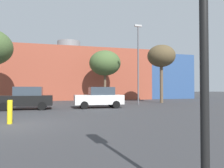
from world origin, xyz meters
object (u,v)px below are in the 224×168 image
at_px(parked_car_2, 26,98).
at_px(bollard_yellow_0, 10,112).
at_px(bare_tree_0, 105,63).
at_px(street_lamp, 138,60).
at_px(bare_tree_2, 161,57).
at_px(parked_car_3, 99,97).

height_order(parked_car_2, bollard_yellow_0, parked_car_2).
bearing_deg(bare_tree_0, street_lamp, -68.04).
height_order(parked_car_2, bare_tree_2, bare_tree_2).
xyz_separation_m(bare_tree_0, street_lamp, (2.39, -5.94, -0.24)).
distance_m(parked_car_2, bollard_yellow_0, 7.32).
bearing_deg(street_lamp, bollard_yellow_0, -136.87).
xyz_separation_m(parked_car_2, parked_car_3, (6.16, -0.00, -0.00)).
bearing_deg(bollard_yellow_0, parked_car_2, 92.33).
relative_size(bare_tree_0, street_lamp, 0.78).
height_order(bollard_yellow_0, street_lamp, street_lamp).
relative_size(parked_car_3, bare_tree_2, 0.61).
height_order(bare_tree_0, street_lamp, street_lamp).
xyz_separation_m(parked_car_3, bollard_yellow_0, (-5.86, -7.31, -0.35)).
distance_m(parked_car_3, street_lamp, 6.86).
bearing_deg(parked_car_2, parked_car_3, 180.00).
height_order(bare_tree_0, bollard_yellow_0, bare_tree_0).
distance_m(bare_tree_2, street_lamp, 4.08).
distance_m(bare_tree_0, bollard_yellow_0, 18.60).
bearing_deg(bare_tree_0, parked_car_3, -105.91).
xyz_separation_m(parked_car_2, bollard_yellow_0, (0.30, -7.31, -0.35)).
bearing_deg(bare_tree_2, bare_tree_0, 144.57).
relative_size(parked_car_3, street_lamp, 0.49).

